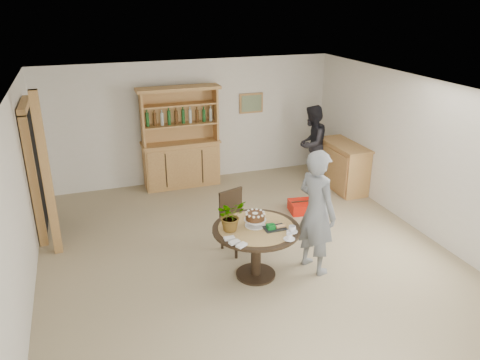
% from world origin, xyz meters
% --- Properties ---
extents(ground, '(7.00, 7.00, 0.00)m').
position_xyz_m(ground, '(0.00, 0.00, 0.00)').
color(ground, tan).
rests_on(ground, ground).
extents(room_shell, '(6.04, 7.04, 2.52)m').
position_xyz_m(room_shell, '(0.00, 0.01, 1.74)').
color(room_shell, white).
rests_on(room_shell, ground).
extents(doorway, '(0.13, 1.10, 2.18)m').
position_xyz_m(doorway, '(-2.93, 2.00, 1.11)').
color(doorway, black).
rests_on(doorway, ground).
extents(pine_post, '(0.12, 0.12, 2.50)m').
position_xyz_m(pine_post, '(-2.70, 1.20, 1.25)').
color(pine_post, tan).
rests_on(pine_post, ground).
extents(hutch, '(1.62, 0.54, 2.04)m').
position_xyz_m(hutch, '(-0.30, 3.24, 0.69)').
color(hutch, tan).
rests_on(hutch, ground).
extents(sideboard, '(0.54, 1.26, 0.94)m').
position_xyz_m(sideboard, '(2.74, 2.00, 0.47)').
color(sideboard, tan).
rests_on(sideboard, ground).
extents(dining_table, '(1.20, 1.20, 0.76)m').
position_xyz_m(dining_table, '(-0.07, -0.41, 0.60)').
color(dining_table, black).
rests_on(dining_table, ground).
extents(dining_chair, '(0.53, 0.53, 0.95)m').
position_xyz_m(dining_chair, '(-0.09, 0.42, 0.54)').
color(dining_chair, black).
rests_on(dining_chair, ground).
extents(birthday_cake, '(0.30, 0.30, 0.20)m').
position_xyz_m(birthday_cake, '(-0.07, -0.36, 0.88)').
color(birthday_cake, white).
rests_on(birthday_cake, dining_table).
extents(flower_vase, '(0.47, 0.44, 0.42)m').
position_xyz_m(flower_vase, '(-0.42, -0.36, 0.97)').
color(flower_vase, '#3F7233').
rests_on(flower_vase, dining_table).
extents(gift_tray, '(0.30, 0.20, 0.08)m').
position_xyz_m(gift_tray, '(0.15, -0.53, 0.79)').
color(gift_tray, black).
rests_on(gift_tray, dining_table).
extents(coffee_cup_a, '(0.15, 0.15, 0.09)m').
position_xyz_m(coffee_cup_a, '(0.33, -0.69, 0.80)').
color(coffee_cup_a, white).
rests_on(coffee_cup_a, dining_table).
extents(coffee_cup_b, '(0.15, 0.15, 0.08)m').
position_xyz_m(coffee_cup_b, '(0.21, -0.86, 0.79)').
color(coffee_cup_b, white).
rests_on(coffee_cup_b, dining_table).
extents(napkins, '(0.24, 0.33, 0.03)m').
position_xyz_m(napkins, '(-0.48, -0.72, 0.77)').
color(napkins, white).
rests_on(napkins, dining_table).
extents(teen_boy, '(0.60, 0.75, 1.80)m').
position_xyz_m(teen_boy, '(0.78, -0.51, 0.90)').
color(teen_boy, slate).
rests_on(teen_boy, ground).
extents(adult_person, '(0.99, 0.97, 1.61)m').
position_xyz_m(adult_person, '(2.32, 2.60, 0.80)').
color(adult_person, black).
rests_on(adult_person, ground).
extents(red_suitcase, '(0.65, 0.48, 0.21)m').
position_xyz_m(red_suitcase, '(1.54, 1.23, 0.10)').
color(red_suitcase, red).
rests_on(red_suitcase, ground).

